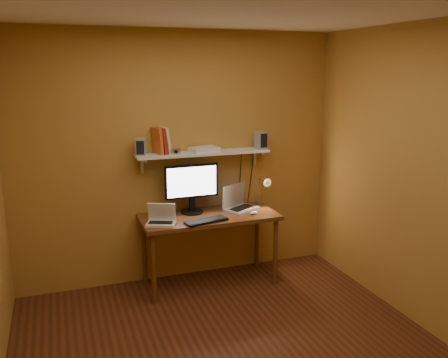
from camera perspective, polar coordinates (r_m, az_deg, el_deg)
name	(u,v)px	position (r m, az deg, el deg)	size (l,w,h in m)	color
room	(234,196)	(3.47, 1.23, -2.05)	(3.44, 3.24, 2.64)	#5A2A17
desk	(209,223)	(4.88, -1.76, -5.33)	(1.40, 0.60, 0.75)	brown
wall_shelf	(203,153)	(4.89, -2.52, 3.10)	(1.40, 0.25, 0.21)	white
monitor	(192,186)	(4.87, -3.91, -0.85)	(0.56, 0.24, 0.51)	black
laptop	(238,202)	(5.05, 1.69, -2.84)	(0.42, 0.39, 0.26)	gray
netbook	(161,218)	(4.62, -7.56, -4.69)	(0.32, 0.28, 0.20)	white
keyboard	(206,221)	(4.64, -2.16, -5.05)	(0.43, 0.14, 0.02)	black
mouse	(254,213)	(4.88, 3.60, -4.08)	(0.09, 0.06, 0.03)	white
desk_lamp	(264,187)	(5.14, 4.80, -0.99)	(0.09, 0.23, 0.38)	silver
speaker_left	(141,147)	(4.72, -9.98, 3.82)	(0.10, 0.10, 0.17)	gray
speaker_right	(261,140)	(5.08, 4.47, 4.70)	(0.10, 0.10, 0.19)	gray
books	(161,141)	(4.79, -7.60, 4.59)	(0.18, 0.19, 0.27)	#CA5820
shelf_camera	(175,151)	(4.75, -5.87, 3.31)	(0.10, 0.05, 0.06)	silver
router	(204,149)	(4.89, -2.43, 3.59)	(0.29, 0.19, 0.05)	white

